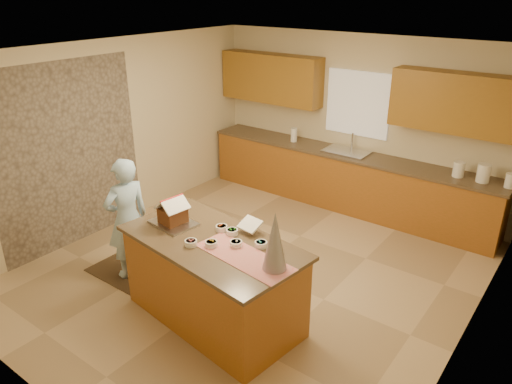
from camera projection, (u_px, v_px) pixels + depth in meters
floor at (253, 270)px, 6.18m from camera, size 5.50×5.50×0.00m
ceiling at (252, 53)px, 5.11m from camera, size 5.50×5.50×0.00m
wall_back at (357, 122)px, 7.67m from camera, size 5.50×5.50×0.00m
wall_front at (32, 278)px, 3.63m from camera, size 5.50×5.50×0.00m
wall_left at (116, 135)px, 7.02m from camera, size 5.50×5.50×0.00m
wall_right at (478, 233)px, 4.27m from camera, size 5.50×5.50×0.00m
stone_accent at (69, 156)px, 6.46m from camera, size 0.00×2.50×2.50m
window_curtain at (358, 104)px, 7.53m from camera, size 1.05×0.03×1.00m
back_counter_base at (344, 181)px, 7.81m from camera, size 4.80×0.60×0.88m
back_counter_top at (346, 154)px, 7.63m from camera, size 4.85×0.63×0.04m
upper_cabinet_left at (271, 78)px, 8.17m from camera, size 1.85×0.35×0.80m
upper_cabinet_right at (461, 103)px, 6.46m from camera, size 1.85×0.35×0.80m
sink at (346, 154)px, 7.63m from camera, size 0.70×0.45×0.12m
faucet at (352, 141)px, 7.69m from camera, size 0.03×0.03×0.28m
island_base at (214, 282)px, 5.14m from camera, size 1.99×1.18×0.92m
island_top at (212, 242)px, 4.95m from camera, size 2.08×1.27×0.04m
table_runner at (244, 257)px, 4.64m from camera, size 1.09×0.51×0.01m
baking_tray at (173, 223)px, 5.27m from camera, size 0.52×0.42×0.03m
cookbook at (250, 224)px, 5.06m from camera, size 0.25×0.21×0.10m
tinsel_tree at (275, 241)px, 4.34m from camera, size 0.26×0.26×0.58m
rug at (131, 272)px, 6.14m from camera, size 1.04×0.68×0.01m
boy at (127, 219)px, 5.81m from camera, size 0.48×0.63×1.53m
canister_a at (459, 169)px, 6.64m from camera, size 0.15×0.15×0.21m
canister_b at (484, 173)px, 6.46m from camera, size 0.17×0.17×0.25m
canister_c at (510, 181)px, 6.29m from camera, size 0.13×0.13×0.19m
paper_towel at (294, 135)px, 8.11m from camera, size 0.11×0.11×0.23m
gingerbread_house at (173, 213)px, 5.22m from camera, size 0.32×0.33×0.30m
candy_bowls at (225, 239)px, 4.91m from camera, size 0.70×0.55×0.06m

